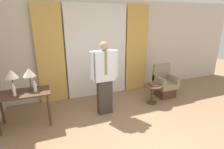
% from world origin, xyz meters
% --- Properties ---
extents(wall_back, '(10.00, 0.06, 2.70)m').
position_xyz_m(wall_back, '(0.00, 3.07, 1.35)').
color(wall_back, beige).
rests_on(wall_back, ground_plane).
extents(curtain_sheer_center, '(1.74, 0.06, 2.58)m').
position_xyz_m(curtain_sheer_center, '(0.00, 2.94, 1.29)').
color(curtain_sheer_center, white).
rests_on(curtain_sheer_center, ground_plane).
extents(curtain_drape_left, '(0.70, 0.06, 2.58)m').
position_xyz_m(curtain_drape_left, '(-1.26, 2.94, 1.29)').
color(curtain_drape_left, gold).
rests_on(curtain_drape_left, ground_plane).
extents(curtain_drape_right, '(0.70, 0.06, 2.58)m').
position_xyz_m(curtain_drape_right, '(1.26, 2.94, 1.29)').
color(curtain_drape_right, gold).
rests_on(curtain_drape_right, ground_plane).
extents(desk, '(1.05, 0.56, 0.74)m').
position_xyz_m(desk, '(-1.91, 1.96, 0.62)').
color(desk, '#4C3323').
rests_on(desk, ground_plane).
extents(table_lamp_left, '(0.26, 0.26, 0.46)m').
position_xyz_m(table_lamp_left, '(-2.07, 2.09, 1.10)').
color(table_lamp_left, '#4C4238').
rests_on(table_lamp_left, desk).
extents(table_lamp_right, '(0.26, 0.26, 0.46)m').
position_xyz_m(table_lamp_right, '(-1.74, 2.09, 1.10)').
color(table_lamp_right, '#4C4238').
rests_on(table_lamp_right, desk).
extents(bottle_near_edge, '(0.07, 0.07, 0.22)m').
position_xyz_m(bottle_near_edge, '(-1.66, 1.92, 0.83)').
color(bottle_near_edge, silver).
rests_on(bottle_near_edge, desk).
extents(bottle_by_lamp, '(0.06, 0.06, 0.26)m').
position_xyz_m(bottle_by_lamp, '(-2.03, 1.84, 0.85)').
color(bottle_by_lamp, silver).
rests_on(bottle_by_lamp, desk).
extents(person, '(0.67, 0.22, 1.72)m').
position_xyz_m(person, '(-0.18, 1.82, 0.93)').
color(person, '#38332D').
rests_on(person, ground_plane).
extents(armchair, '(0.56, 0.55, 0.92)m').
position_xyz_m(armchair, '(1.78, 2.12, 0.34)').
color(armchair, '#4C3323').
rests_on(armchair, ground_plane).
extents(side_table, '(0.48, 0.48, 0.51)m').
position_xyz_m(side_table, '(1.17, 1.83, 0.35)').
color(side_table, '#4C3323').
rests_on(side_table, ground_plane).
extents(book, '(0.16, 0.25, 0.03)m').
position_xyz_m(book, '(1.18, 1.83, 0.53)').
color(book, brown).
rests_on(book, side_table).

